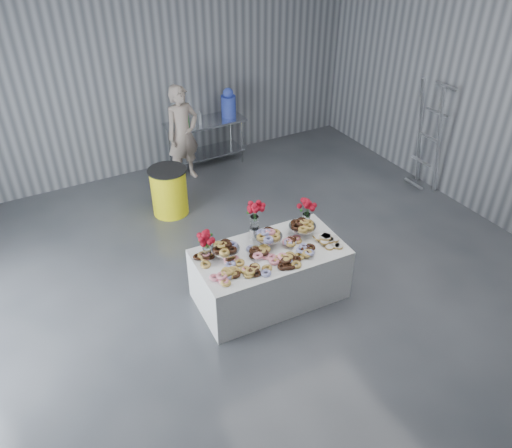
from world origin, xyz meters
The scene contains 17 objects.
ground centered at (0.00, 0.00, 0.00)m, with size 9.00×9.00×0.00m, color #35383D.
room_walls centered at (-0.27, 0.07, 2.64)m, with size 8.04×9.04×4.02m.
display_table centered at (-0.08, 0.22, 0.38)m, with size 1.90×1.00×0.75m, color white.
prep_table centered at (0.76, 4.10, 0.62)m, with size 1.50×0.60×0.90m.
donut_mounds centered at (-0.08, 0.17, 0.80)m, with size 1.80×0.80×0.09m, color #BA9244, non-canonical shape.
cake_stand_left centered at (-0.62, 0.40, 0.89)m, with size 0.36×0.36×0.17m.
cake_stand_mid centered at (-0.02, 0.37, 0.89)m, with size 0.36×0.36×0.17m.
cake_stand_right centered at (0.48, 0.35, 0.89)m, with size 0.36×0.36×0.17m.
danish_pile centered at (0.67, 0.04, 0.81)m, with size 0.48×0.48×0.11m, color silver, non-canonical shape.
bouquet_left centered at (-0.81, 0.51, 1.05)m, with size 0.26×0.26×0.42m.
bouquet_right centered at (0.64, 0.49, 1.05)m, with size 0.26×0.26×0.42m.
bouquet_center centered at (-0.11, 0.57, 1.13)m, with size 0.26×0.26×0.57m.
water_jug centered at (1.26, 4.10, 1.15)m, with size 0.28×0.28×0.55m.
drink_bottles centered at (0.44, 4.00, 1.04)m, with size 0.54×0.08×0.27m, color #268C33, non-canonical shape.
person centered at (0.19, 3.79, 0.88)m, with size 0.64×0.42×1.77m, color #CC8C93.
trash_barrel centered at (-0.49, 2.80, 0.40)m, with size 0.63×0.63×0.81m.
stepladder centered at (3.75, 1.40, 0.99)m, with size 0.24×0.50×1.98m, color silver, non-canonical shape.
Camera 1 is at (-2.64, -4.06, 4.58)m, focal length 35.00 mm.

